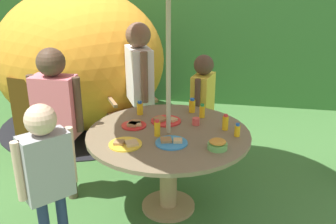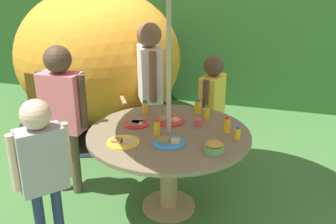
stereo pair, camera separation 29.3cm
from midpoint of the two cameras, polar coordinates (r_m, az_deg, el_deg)
ground_plane at (r=3.38m, az=-2.50°, el=-14.08°), size 10.00×10.00×0.02m
hedge_backdrop at (r=5.84m, az=3.96°, el=11.33°), size 9.00×0.70×1.90m
garden_table at (r=3.09m, az=-2.67°, el=-5.44°), size 1.29×1.29×0.70m
wooden_chair at (r=4.16m, az=-7.96°, el=1.18°), size 0.63×0.64×0.98m
dome_tent at (r=4.87m, az=-14.61°, el=7.48°), size 2.39×2.39×1.70m
child_in_yellow_shirt at (r=3.77m, az=2.96°, el=2.33°), size 0.22×0.38×1.14m
child_in_white_shirt at (r=3.84m, az=-6.47°, el=5.44°), size 0.35×0.43×1.42m
child_in_pink_shirt at (r=3.30m, az=-18.73°, el=0.75°), size 0.45×0.23×1.34m
child_in_grey_shirt at (r=2.62m, az=-20.68°, el=-7.61°), size 0.32×0.34×1.16m
snack_bowl at (r=2.76m, az=4.34°, el=-4.88°), size 0.14×0.14×0.07m
plate_center_back at (r=3.23m, az=-2.95°, el=-1.31°), size 0.25×0.25×0.03m
plate_far_left at (r=2.84m, az=-2.48°, el=-4.55°), size 0.24×0.24×0.03m
plate_near_left at (r=2.85m, az=-9.24°, el=-4.75°), size 0.24×0.24×0.03m
plate_near_right at (r=3.16m, az=-7.70°, el=-1.91°), size 0.20×0.20×0.03m
juice_bottle_far_right at (r=3.39m, az=-6.67°, el=0.52°), size 0.05×0.05×0.12m
juice_bottle_center_front at (r=3.07m, az=5.80°, el=-1.62°), size 0.05×0.05×0.13m
juice_bottle_mid_left at (r=3.41m, az=1.14°, el=0.90°), size 0.06×0.06×0.13m
juice_bottle_mid_right at (r=2.95m, az=-4.46°, el=-2.49°), size 0.05×0.05×0.13m
juice_bottle_front_edge at (r=3.30m, az=2.56°, el=0.08°), size 0.05×0.05×0.12m
juice_bottle_back_edge at (r=2.96m, az=7.46°, el=-2.76°), size 0.04×0.04×0.11m
cup_near at (r=3.15m, az=1.52°, el=-1.45°), size 0.06×0.06×0.06m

